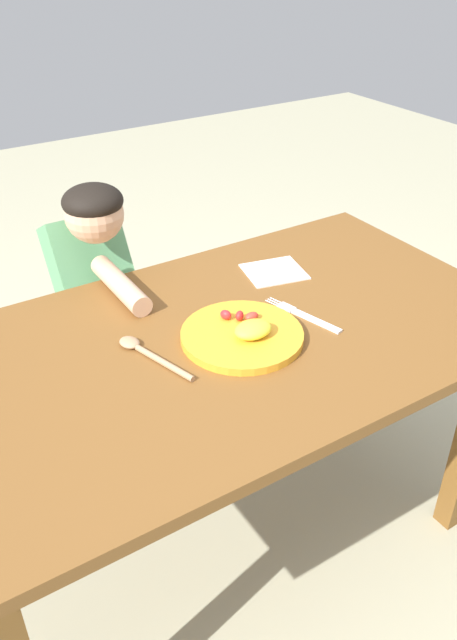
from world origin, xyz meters
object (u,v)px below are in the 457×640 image
spoon (146,352)px  plate (243,334)px  person (97,321)px  fork (305,316)px

spoon → plate: bearing=-122.6°
spoon → person: bearing=-23.5°
spoon → person: (0.06, 0.49, -0.21)m
fork → person: 0.68m
spoon → person: size_ratio=0.23×
plate → person: person is taller
fork → person: person is taller
spoon → person: 0.54m
plate → fork: (0.18, -0.00, -0.01)m
fork → spoon: bearing=66.0°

